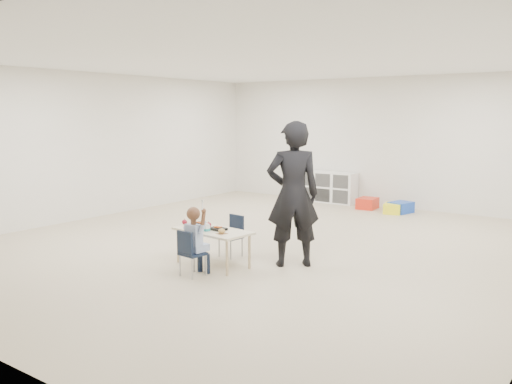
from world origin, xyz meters
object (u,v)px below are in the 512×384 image
Objects in this scene: cubby_shelf at (327,187)px; child at (193,240)px; adult at (293,194)px; chair_near at (193,253)px; table at (213,247)px.

child is at bearing -76.96° from cubby_shelf.
chair_near is at bearing 13.82° from adult.
adult is (0.86, 0.62, 0.71)m from table.
adult reaches higher than cubby_shelf.
chair_near is 6.25m from cubby_shelf.
child is (0.10, -0.50, 0.21)m from table.
child is (0.00, 0.00, 0.17)m from chair_near.
table is 0.55m from child.
child is at bearing 0.00° from chair_near.
child reaches higher than cubby_shelf.
child reaches higher than table.
adult reaches higher than table.
cubby_shelf reaches higher than chair_near.
child is 0.66× the size of cubby_shelf.
child is at bearing -72.84° from table.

